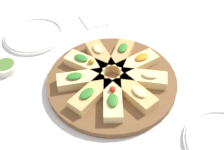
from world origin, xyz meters
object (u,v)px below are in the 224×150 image
object	(u,v)px
napkin_stack	(93,19)
dipping_bowl	(5,67)
plate_right	(34,35)
serving_board	(112,80)

from	to	relation	value
napkin_stack	dipping_bowl	distance (m)	0.38
plate_right	napkin_stack	size ratio (longest dim) A/B	2.09
serving_board	plate_right	distance (m)	0.36
napkin_stack	dipping_bowl	bearing A→B (deg)	94.28
dipping_bowl	plate_right	bearing A→B (deg)	-60.09
napkin_stack	dipping_bowl	size ratio (longest dim) A/B	1.31
serving_board	plate_right	xyz separation A→B (m)	(0.36, 0.06, -0.00)
napkin_stack	dipping_bowl	xyz separation A→B (m)	(-0.03, 0.38, 0.01)
plate_right	napkin_stack	distance (m)	0.23
serving_board	dipping_bowl	size ratio (longest dim) A/B	4.92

